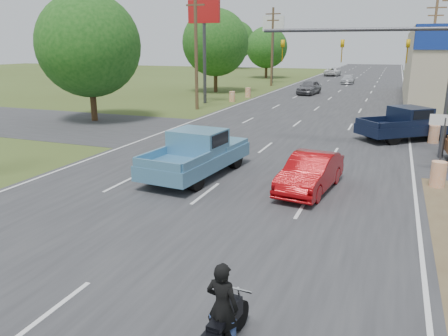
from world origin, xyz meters
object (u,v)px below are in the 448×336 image
at_px(distant_car_silver, 348,79).
at_px(distant_car_white, 333,72).
at_px(rider, 222,312).
at_px(navy_pickup, 409,123).
at_px(blue_pickup, 198,152).
at_px(motorcycle, 221,333).
at_px(distant_car_grey, 309,87).
at_px(red_convertible, 310,173).

height_order(distant_car_silver, distant_car_white, distant_car_white).
bearing_deg(rider, navy_pickup, -93.73).
bearing_deg(navy_pickup, blue_pickup, -77.78).
bearing_deg(motorcycle, distant_car_silver, 99.32).
distance_m(motorcycle, rider, 0.41).
xyz_separation_m(distant_car_silver, distant_car_white, (-4.27, 16.09, 0.11)).
bearing_deg(rider, distant_car_grey, -75.94).
bearing_deg(navy_pickup, distant_car_silver, 150.56).
bearing_deg(distant_car_grey, red_convertible, -72.25).
relative_size(red_convertible, distant_car_grey, 0.93).
bearing_deg(rider, distant_car_silver, -80.68).
bearing_deg(distant_car_grey, rider, -74.28).
xyz_separation_m(rider, navy_pickup, (3.39, 20.90, 0.13)).
bearing_deg(red_convertible, distant_car_silver, 101.56).
distance_m(red_convertible, distant_car_grey, 34.01).
relative_size(red_convertible, navy_pickup, 0.73).
distance_m(navy_pickup, distant_car_white, 55.37).
distance_m(motorcycle, distant_car_white, 75.52).
relative_size(blue_pickup, navy_pickup, 1.05).
distance_m(navy_pickup, distant_car_grey, 24.16).
bearing_deg(distant_car_white, blue_pickup, 93.73).
distance_m(distant_car_grey, distant_car_white, 32.13).
relative_size(distant_car_grey, distant_car_silver, 1.05).
relative_size(red_convertible, distant_car_silver, 0.98).
bearing_deg(distant_car_grey, distant_car_white, 100.25).
distance_m(motorcycle, blue_pickup, 11.18).
height_order(motorcycle, distant_car_white, distant_car_white).
distance_m(red_convertible, navy_pickup, 11.93).
relative_size(rider, blue_pickup, 0.28).
relative_size(rider, distant_car_silver, 0.38).
xyz_separation_m(motorcycle, rider, (0.00, 0.03, 0.41)).
height_order(red_convertible, rider, rider).
distance_m(red_convertible, motorcycle, 9.56).
xyz_separation_m(red_convertible, distant_car_silver, (-3.74, 49.42, -0.07)).
relative_size(red_convertible, rider, 2.55).
xyz_separation_m(motorcycle, blue_pickup, (-4.97, 10.00, 0.56)).
bearing_deg(rider, blue_pickup, -58.01).
distance_m(navy_pickup, distant_car_silver, 38.75).
distance_m(rider, distant_car_grey, 43.44).
height_order(navy_pickup, distant_car_grey, navy_pickup).
xyz_separation_m(red_convertible, navy_pickup, (3.60, 11.37, 0.26)).
xyz_separation_m(motorcycle, navy_pickup, (3.39, 20.93, 0.53)).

